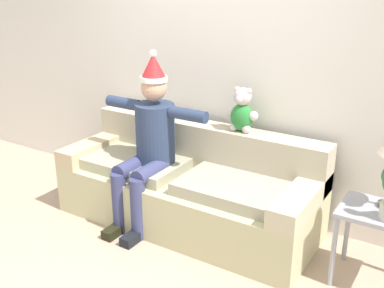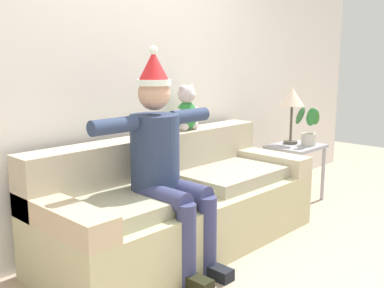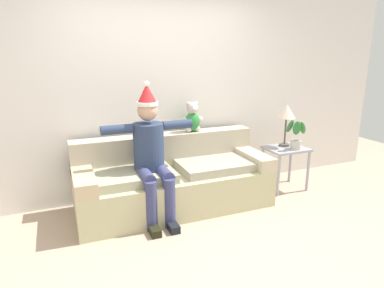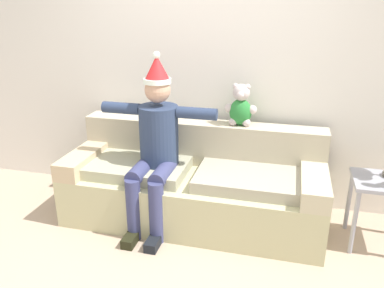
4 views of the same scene
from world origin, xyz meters
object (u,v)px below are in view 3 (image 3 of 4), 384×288
object	(u,v)px
person_seated	(151,151)
side_table	(286,155)
table_lamp	(287,114)
potted_plant	(296,135)
couch	(173,180)
teddy_bear	(192,118)

from	to	relation	value
person_seated	side_table	distance (m)	1.91
person_seated	table_lamp	world-z (taller)	person_seated
side_table	potted_plant	size ratio (longest dim) A/B	1.47
side_table	potted_plant	distance (m)	0.32
couch	potted_plant	size ratio (longest dim) A/B	5.75
person_seated	table_lamp	xyz separation A→B (m)	(1.92, 0.19, 0.26)
person_seated	side_table	bearing A→B (deg)	3.25
table_lamp	potted_plant	bearing A→B (deg)	-77.49
teddy_bear	side_table	bearing A→B (deg)	-14.72
person_seated	potted_plant	distance (m)	1.96
teddy_bear	potted_plant	bearing A→B (deg)	-17.65
table_lamp	potted_plant	distance (m)	0.31
couch	person_seated	world-z (taller)	person_seated
person_seated	couch	bearing A→B (deg)	28.40
teddy_bear	table_lamp	bearing A→B (deg)	-10.65
person_seated	teddy_bear	size ratio (longest dim) A/B	3.97
couch	teddy_bear	xyz separation A→B (m)	(0.36, 0.27, 0.68)
potted_plant	teddy_bear	bearing A→B (deg)	162.35
couch	table_lamp	distance (m)	1.76
side_table	table_lamp	xyz separation A→B (m)	(0.03, 0.09, 0.55)
side_table	teddy_bear	bearing A→B (deg)	165.28
teddy_bear	potted_plant	xyz separation A→B (m)	(1.30, -0.41, -0.24)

